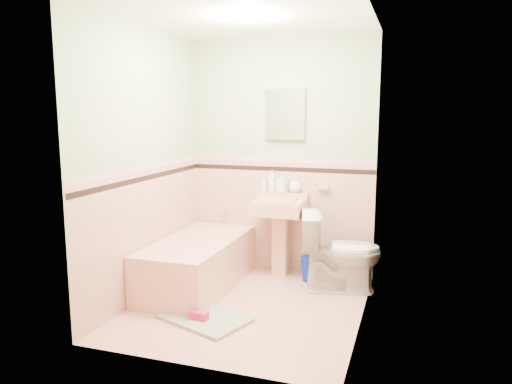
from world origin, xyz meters
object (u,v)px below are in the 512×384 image
(soap_bottle_left, at_px, (272,181))
(soap_bottle_mid, at_px, (282,182))
(toilet, at_px, (341,252))
(sink, at_px, (279,239))
(soap_bottle_right, at_px, (295,185))
(bathtub, at_px, (198,264))
(bucket, at_px, (312,269))
(shoe, at_px, (199,315))
(medicine_cabinet, at_px, (285,114))

(soap_bottle_left, height_order, soap_bottle_mid, soap_bottle_left)
(toilet, bearing_deg, soap_bottle_left, 51.86)
(sink, relative_size, soap_bottle_right, 4.94)
(sink, relative_size, soap_bottle_left, 3.67)
(bathtub, bearing_deg, toilet, 13.88)
(toilet, bearing_deg, bucket, 46.53)
(soap_bottle_left, distance_m, soap_bottle_mid, 0.11)
(sink, xyz_separation_m, soap_bottle_left, (-0.13, 0.18, 0.58))
(toilet, xyz_separation_m, shoe, (-1.00, -1.11, -0.33))
(medicine_cabinet, relative_size, soap_bottle_right, 3.16)
(bathtub, height_order, shoe, bathtub)
(medicine_cabinet, xyz_separation_m, soap_bottle_mid, (-0.02, -0.03, -0.71))
(bathtub, distance_m, medicine_cabinet, 1.78)
(medicine_cabinet, bearing_deg, bathtub, -132.58)
(medicine_cabinet, height_order, soap_bottle_mid, medicine_cabinet)
(medicine_cabinet, bearing_deg, soap_bottle_mid, -119.33)
(soap_bottle_left, bearing_deg, bucket, -21.32)
(sink, relative_size, shoe, 5.23)
(soap_bottle_right, relative_size, shoe, 1.06)
(bathtub, relative_size, soap_bottle_right, 8.98)
(medicine_cabinet, bearing_deg, soap_bottle_left, -166.80)
(bucket, height_order, shoe, bucket)
(bathtub, height_order, sink, sink)
(sink, distance_m, bucket, 0.47)
(bathtub, xyz_separation_m, toilet, (1.36, 0.34, 0.16))
(toilet, height_order, shoe, toilet)
(soap_bottle_left, xyz_separation_m, toilet, (0.80, -0.37, -0.61))
(medicine_cabinet, height_order, soap_bottle_left, medicine_cabinet)
(soap_bottle_mid, bearing_deg, bucket, -26.74)
(soap_bottle_mid, height_order, shoe, soap_bottle_mid)
(medicine_cabinet, bearing_deg, soap_bottle_right, -13.67)
(soap_bottle_right, distance_m, bucket, 0.90)
(bathtub, distance_m, soap_bottle_mid, 1.24)
(bucket, bearing_deg, sink, 178.06)
(soap_bottle_left, height_order, toilet, soap_bottle_left)
(soap_bottle_left, relative_size, soap_bottle_right, 1.34)
(sink, relative_size, bucket, 3.36)
(medicine_cabinet, distance_m, soap_bottle_left, 0.72)
(sink, bearing_deg, soap_bottle_left, 125.39)
(sink, distance_m, soap_bottle_right, 0.59)
(sink, bearing_deg, medicine_cabinet, 90.00)
(soap_bottle_left, height_order, bucket, soap_bottle_left)
(shoe, bearing_deg, soap_bottle_left, 84.62)
(bathtub, relative_size, sink, 1.82)
(sink, bearing_deg, shoe, -103.83)
(bathtub, xyz_separation_m, sink, (0.68, 0.53, 0.19))
(toilet, relative_size, bucket, 3.16)
(bathtub, height_order, soap_bottle_left, soap_bottle_left)
(bathtub, relative_size, shoe, 9.50)
(sink, relative_size, soap_bottle_mid, 3.81)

